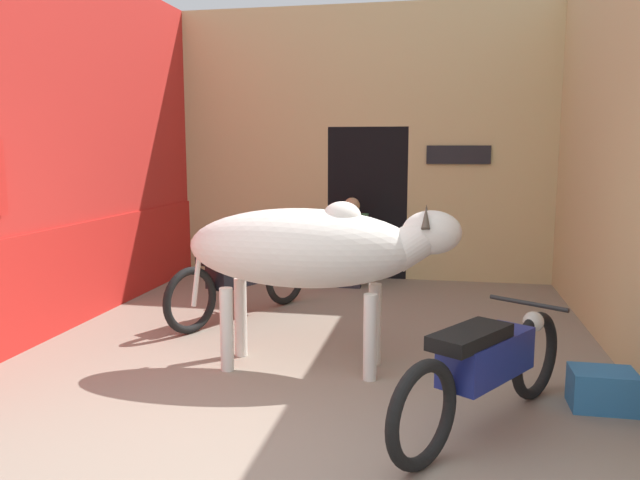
% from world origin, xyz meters
% --- Properties ---
extents(ground_plane, '(30.00, 30.00, 0.00)m').
position_xyz_m(ground_plane, '(0.00, 0.00, 0.00)').
color(ground_plane, gray).
extents(wall_left_shopfront, '(0.25, 5.50, 3.78)m').
position_xyz_m(wall_left_shopfront, '(-2.70, 2.74, 1.83)').
color(wall_left_shopfront, red).
rests_on(wall_left_shopfront, ground_plane).
extents(wall_back_with_doorway, '(5.22, 0.93, 3.78)m').
position_xyz_m(wall_back_with_doorway, '(0.03, 5.74, 1.62)').
color(wall_back_with_doorway, '#D1BC84').
rests_on(wall_back_with_doorway, ground_plane).
extents(wall_right_with_door, '(0.22, 5.50, 3.78)m').
position_xyz_m(wall_right_with_door, '(2.70, 2.70, 1.87)').
color(wall_right_with_door, '#D1BC84').
rests_on(wall_right_with_door, ground_plane).
extents(cow, '(2.27, 0.71, 1.41)m').
position_xyz_m(cow, '(0.07, 1.72, 1.01)').
color(cow, silver).
rests_on(cow, ground_plane).
extents(motorcycle_near, '(1.20, 1.79, 0.77)m').
position_xyz_m(motorcycle_near, '(1.42, 0.80, 0.44)').
color(motorcycle_near, black).
rests_on(motorcycle_near, ground_plane).
extents(motorcycle_far, '(1.02, 1.97, 0.78)m').
position_xyz_m(motorcycle_far, '(-1.00, 3.12, 0.45)').
color(motorcycle_far, black).
rests_on(motorcycle_far, ground_plane).
extents(shopkeeper_seated, '(0.43, 0.34, 1.19)m').
position_xyz_m(shopkeeper_seated, '(-0.06, 4.95, 0.62)').
color(shopkeeper_seated, '#282833').
rests_on(shopkeeper_seated, ground_plane).
extents(plastic_stool, '(0.38, 0.38, 0.41)m').
position_xyz_m(plastic_stool, '(-0.50, 5.12, 0.22)').
color(plastic_stool, red).
rests_on(plastic_stool, ground_plane).
extents(crate, '(0.44, 0.32, 0.28)m').
position_xyz_m(crate, '(2.27, 1.30, 0.14)').
color(crate, teal).
rests_on(crate, ground_plane).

